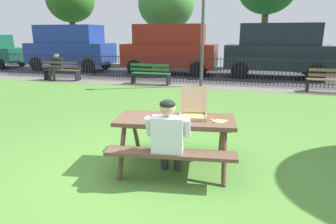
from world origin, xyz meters
name	(u,v)px	position (x,y,z in m)	size (l,w,h in m)	color
ground	(168,129)	(0.00, 2.19, -0.01)	(28.00, 12.38, 0.02)	#518736
cobblestone_walkway	(204,86)	(0.00, 7.68, 0.00)	(28.00, 1.40, 0.01)	slate
street_asphalt	(214,74)	(0.00, 11.53, -0.01)	(28.00, 6.31, 0.01)	#38383D
picnic_table_foreground	(175,129)	(0.58, 0.48, 0.60)	(1.98, 1.70, 0.79)	brown
pizza_box_open	(193,111)	(0.83, 0.62, 0.86)	(0.48, 0.55, 0.44)	tan
pizza_slice_on_table	(218,121)	(1.23, 0.49, 0.78)	(0.27, 0.25, 0.02)	#F9D163
adult_at_table	(168,136)	(0.60, -0.03, 0.66)	(0.63, 0.63, 1.19)	#2D2D2D
iron_fence_streetside	(207,70)	(0.00, 8.38, 0.56)	(20.05, 0.03, 1.11)	black
park_bench_left	(62,71)	(-6.30, 7.54, 0.42)	(1.62, 0.52, 0.85)	brown
park_bench_center	(150,74)	(-2.17, 7.54, 0.42)	(1.61, 0.49, 0.85)	#226532
park_bench_right	(332,81)	(4.50, 7.54, 0.42)	(1.61, 0.51, 0.85)	brown
person_on_park_bench	(56,65)	(-6.57, 7.56, 0.66)	(0.63, 0.61, 1.19)	#2B2B2B
lamp_post_walkway	(203,14)	(-0.11, 7.70, 2.70)	(0.28, 0.28, 4.49)	#4C4C51
parked_car_left	(70,47)	(-7.99, 10.96, 1.31)	(4.70, 2.07, 2.46)	navy
parked_car_center	(170,48)	(-2.24, 10.96, 1.31)	(4.72, 2.10, 2.46)	maroon
parked_car_right	(278,49)	(2.92, 10.96, 1.31)	(4.76, 2.20, 2.46)	black
far_tree_left	(71,1)	(-10.62, 15.47, 4.19)	(3.30, 3.30, 5.72)	brown
far_tree_midleft	(166,4)	(-3.67, 15.47, 3.82)	(3.60, 3.60, 5.46)	brown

